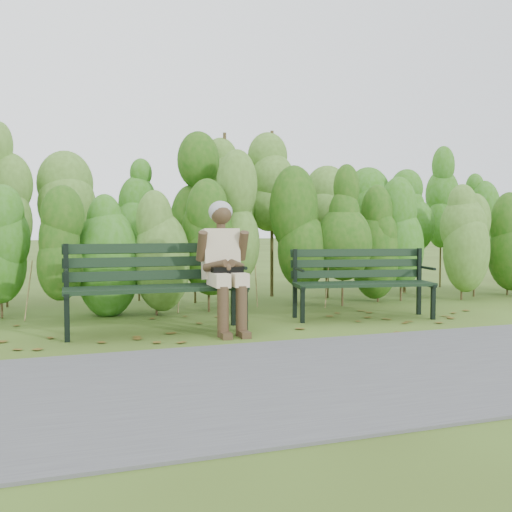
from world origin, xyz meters
name	(u,v)px	position (x,y,z in m)	size (l,w,h in m)	color
ground	(267,325)	(0.00, 0.00, 0.00)	(80.00, 80.00, 0.00)	#394819
footpath	(369,371)	(0.00, -2.20, 0.01)	(60.00, 2.50, 0.01)	#474749
hedge_band	(219,214)	(0.00, 1.86, 1.26)	(11.04, 1.67, 2.42)	#47381E
leaf_litter	(237,328)	(-0.36, -0.07, 0.00)	(5.40, 2.24, 0.01)	brown
bench_left	(155,280)	(-1.22, 0.04, 0.54)	(1.86, 0.66, 0.92)	black
bench_right	(361,277)	(1.27, 0.16, 0.48)	(1.71, 0.82, 0.82)	black
seated_woman	(224,258)	(-0.54, -0.17, 0.77)	(0.55, 0.80, 1.36)	#C9B991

